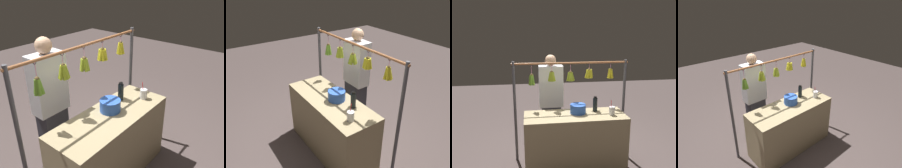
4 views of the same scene
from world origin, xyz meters
TOP-DOWN VIEW (x-y plane):
  - market_counter at (0.00, 0.00)m, footprint 1.51×0.57m
  - display_rack at (0.00, -0.37)m, footprint 1.85×0.13m
  - water_bottle at (-0.34, -0.12)m, footprint 0.07×0.07m
  - blue_bucket at (-0.06, -0.06)m, footprint 0.24×0.24m
  - drink_cup at (-0.54, 0.07)m, footprint 0.09×0.09m
  - vendor_person at (0.30, -0.68)m, footprint 0.40×0.22m

SIDE VIEW (x-z plane):
  - market_counter at x=0.00m, z-range 0.00..0.87m
  - vendor_person at x=0.30m, z-range -0.01..1.69m
  - drink_cup at x=-0.54m, z-range 0.83..1.05m
  - blue_bucket at x=-0.06m, z-range 0.87..1.01m
  - water_bottle at x=-0.34m, z-range 0.87..1.10m
  - display_rack at x=0.00m, z-range 0.36..2.00m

